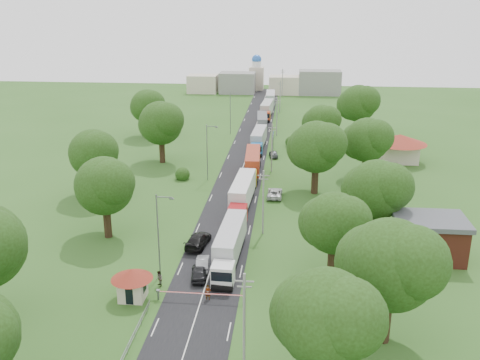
# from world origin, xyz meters

# --- Properties ---
(ground) EXTENTS (260.00, 260.00, 0.00)m
(ground) POSITION_xyz_m (0.00, 0.00, 0.00)
(ground) COLOR #2B551C
(ground) RESTS_ON ground
(road) EXTENTS (8.00, 200.00, 0.04)m
(road) POSITION_xyz_m (0.00, 20.00, 0.00)
(road) COLOR black
(road) RESTS_ON ground
(boom_barrier) EXTENTS (9.22, 0.35, 1.18)m
(boom_barrier) POSITION_xyz_m (-1.36, -25.00, 0.89)
(boom_barrier) COLOR slate
(boom_barrier) RESTS_ON ground
(guard_booth) EXTENTS (4.40, 4.40, 3.45)m
(guard_booth) POSITION_xyz_m (-7.20, -25.00, 2.16)
(guard_booth) COLOR beige
(guard_booth) RESTS_ON ground
(guard_rail) EXTENTS (0.10, 17.00, 1.70)m
(guard_rail) POSITION_xyz_m (-5.00, -35.00, 0.00)
(guard_rail) COLOR slate
(guard_rail) RESTS_ON ground
(info_sign) EXTENTS (0.12, 3.10, 4.10)m
(info_sign) POSITION_xyz_m (5.20, 35.00, 3.00)
(info_sign) COLOR slate
(info_sign) RESTS_ON ground
(pole_0) EXTENTS (1.60, 0.24, 9.00)m
(pole_0) POSITION_xyz_m (5.50, -35.00, 4.68)
(pole_0) COLOR gray
(pole_0) RESTS_ON ground
(pole_1) EXTENTS (1.60, 0.24, 9.00)m
(pole_1) POSITION_xyz_m (5.50, -7.00, 4.68)
(pole_1) COLOR gray
(pole_1) RESTS_ON ground
(pole_2) EXTENTS (1.60, 0.24, 9.00)m
(pole_2) POSITION_xyz_m (5.50, 21.00, 4.68)
(pole_2) COLOR gray
(pole_2) RESTS_ON ground
(pole_3) EXTENTS (1.60, 0.24, 9.00)m
(pole_3) POSITION_xyz_m (5.50, 49.00, 4.68)
(pole_3) COLOR gray
(pole_3) RESTS_ON ground
(pole_4) EXTENTS (1.60, 0.24, 9.00)m
(pole_4) POSITION_xyz_m (5.50, 77.00, 4.68)
(pole_4) COLOR gray
(pole_4) RESTS_ON ground
(pole_5) EXTENTS (1.60, 0.24, 9.00)m
(pole_5) POSITION_xyz_m (5.50, 105.00, 4.68)
(pole_5) COLOR gray
(pole_5) RESTS_ON ground
(lamp_0) EXTENTS (2.03, 0.22, 10.00)m
(lamp_0) POSITION_xyz_m (-5.35, -20.00, 5.55)
(lamp_0) COLOR slate
(lamp_0) RESTS_ON ground
(lamp_1) EXTENTS (2.03, 0.22, 10.00)m
(lamp_1) POSITION_xyz_m (-5.35, 15.00, 5.55)
(lamp_1) COLOR slate
(lamp_1) RESTS_ON ground
(lamp_2) EXTENTS (2.03, 0.22, 10.00)m
(lamp_2) POSITION_xyz_m (-5.35, 50.00, 5.55)
(lamp_2) COLOR slate
(lamp_2) RESTS_ON ground
(tree_0) EXTENTS (8.80, 8.80, 11.07)m
(tree_0) POSITION_xyz_m (11.99, -37.84, 7.22)
(tree_0) COLOR #382616
(tree_0) RESTS_ON ground
(tree_1) EXTENTS (9.60, 9.60, 12.05)m
(tree_1) POSITION_xyz_m (17.99, -29.83, 7.85)
(tree_1) COLOR #382616
(tree_1) RESTS_ON ground
(tree_2) EXTENTS (8.00, 8.00, 10.10)m
(tree_2) POSITION_xyz_m (13.99, -17.86, 6.60)
(tree_2) COLOR #382616
(tree_2) RESTS_ON ground
(tree_3) EXTENTS (8.80, 8.80, 11.07)m
(tree_3) POSITION_xyz_m (19.99, -7.84, 7.22)
(tree_3) COLOR #382616
(tree_3) RESTS_ON ground
(tree_4) EXTENTS (9.60, 9.60, 12.05)m
(tree_4) POSITION_xyz_m (12.99, 10.17, 7.85)
(tree_4) COLOR #382616
(tree_4) RESTS_ON ground
(tree_5) EXTENTS (8.80, 8.80, 11.07)m
(tree_5) POSITION_xyz_m (21.99, 18.16, 7.22)
(tree_5) COLOR #382616
(tree_5) RESTS_ON ground
(tree_6) EXTENTS (8.00, 8.00, 10.10)m
(tree_6) POSITION_xyz_m (14.99, 35.14, 6.60)
(tree_6) COLOR #382616
(tree_6) RESTS_ON ground
(tree_7) EXTENTS (9.60, 9.60, 12.05)m
(tree_7) POSITION_xyz_m (23.99, 50.17, 7.85)
(tree_7) COLOR #382616
(tree_7) RESTS_ON ground
(tree_10) EXTENTS (8.80, 8.80, 11.07)m
(tree_10) POSITION_xyz_m (-15.01, -9.84, 7.22)
(tree_10) COLOR #382616
(tree_10) RESTS_ON ground
(tree_11) EXTENTS (8.80, 8.80, 11.07)m
(tree_11) POSITION_xyz_m (-22.01, 5.16, 7.22)
(tree_11) COLOR #382616
(tree_11) RESTS_ON ground
(tree_12) EXTENTS (9.60, 9.60, 12.05)m
(tree_12) POSITION_xyz_m (-16.01, 25.17, 7.85)
(tree_12) COLOR #382616
(tree_12) RESTS_ON ground
(tree_13) EXTENTS (8.80, 8.80, 11.07)m
(tree_13) POSITION_xyz_m (-24.01, 45.16, 7.22)
(tree_13) COLOR #382616
(tree_13) RESTS_ON ground
(house_brick) EXTENTS (8.60, 6.60, 5.20)m
(house_brick) POSITION_xyz_m (26.00, -12.00, 2.65)
(house_brick) COLOR maroon
(house_brick) RESTS_ON ground
(house_cream) EXTENTS (10.08, 10.08, 5.80)m
(house_cream) POSITION_xyz_m (30.00, 30.00, 3.64)
(house_cream) COLOR beige
(house_cream) RESTS_ON ground
(distant_town) EXTENTS (52.00, 8.00, 8.00)m
(distant_town) POSITION_xyz_m (0.68, 110.00, 3.49)
(distant_town) COLOR gray
(distant_town) RESTS_ON ground
(church) EXTENTS (5.00, 5.00, 12.30)m
(church) POSITION_xyz_m (-4.00, 118.00, 5.39)
(church) COLOR beige
(church) RESTS_ON ground
(truck_0) EXTENTS (2.97, 14.60, 4.04)m
(truck_0) POSITION_xyz_m (1.96, -15.45, 2.14)
(truck_0) COLOR white
(truck_0) RESTS_ON ground
(truck_1) EXTENTS (3.16, 15.18, 4.20)m
(truck_1) POSITION_xyz_m (1.82, 2.11, 2.23)
(truck_1) COLOR #9F1216
(truck_1) RESTS_ON ground
(truck_2) EXTENTS (3.07, 14.66, 4.05)m
(truck_2) POSITION_xyz_m (2.12, 18.52, 2.15)
(truck_2) COLOR gold
(truck_2) RESTS_ON ground
(truck_3) EXTENTS (2.87, 14.00, 3.87)m
(truck_3) POSITION_xyz_m (2.04, 37.12, 2.05)
(truck_3) COLOR #1C67AA
(truck_3) RESTS_ON ground
(truck_4) EXTENTS (3.05, 13.78, 3.80)m
(truck_4) POSITION_xyz_m (1.80, 53.31, 2.02)
(truck_4) COLOR silver
(truck_4) RESTS_ON ground
(truck_5) EXTENTS (3.17, 14.52, 4.01)m
(truck_5) POSITION_xyz_m (2.13, 70.12, 2.13)
(truck_5) COLOR #B4381B
(truck_5) RESTS_ON ground
(truck_6) EXTENTS (2.91, 14.55, 4.03)m
(truck_6) POSITION_xyz_m (2.38, 86.16, 2.14)
(truck_6) COLOR #2B7240
(truck_6) RESTS_ON ground
(car_lane_front) EXTENTS (2.29, 4.48, 1.46)m
(car_lane_front) POSITION_xyz_m (-1.00, -20.00, 0.73)
(car_lane_front) COLOR black
(car_lane_front) RESTS_ON ground
(car_lane_mid) EXTENTS (1.89, 4.20, 1.34)m
(car_lane_mid) POSITION_xyz_m (-1.00, -17.57, 0.67)
(car_lane_mid) COLOR #93949A
(car_lane_mid) RESTS_ON ground
(car_lane_rear) EXTENTS (3.08, 5.99, 1.66)m
(car_lane_rear) POSITION_xyz_m (-2.56, -11.72, 0.83)
(car_lane_rear) COLOR black
(car_lane_rear) RESTS_ON ground
(car_verge_near) EXTENTS (2.38, 5.06, 1.40)m
(car_verge_near) POSITION_xyz_m (6.58, 7.46, 0.70)
(car_verge_near) COLOR silver
(car_verge_near) RESTS_ON ground
(car_verge_far) EXTENTS (2.12, 4.16, 1.36)m
(car_verge_far) POSITION_xyz_m (5.50, 30.88, 0.68)
(car_verge_far) COLOR #5C5F64
(car_verge_far) RESTS_ON ground
(pedestrian_near) EXTENTS (0.63, 0.43, 1.66)m
(pedestrian_near) POSITION_xyz_m (0.73, -24.50, 0.83)
(pedestrian_near) COLOR gray
(pedestrian_near) RESTS_ON ground
(pedestrian_booth) EXTENTS (1.07, 1.12, 1.83)m
(pedestrian_booth) POSITION_xyz_m (-5.04, -22.30, 0.92)
(pedestrian_booth) COLOR gray
(pedestrian_booth) RESTS_ON ground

